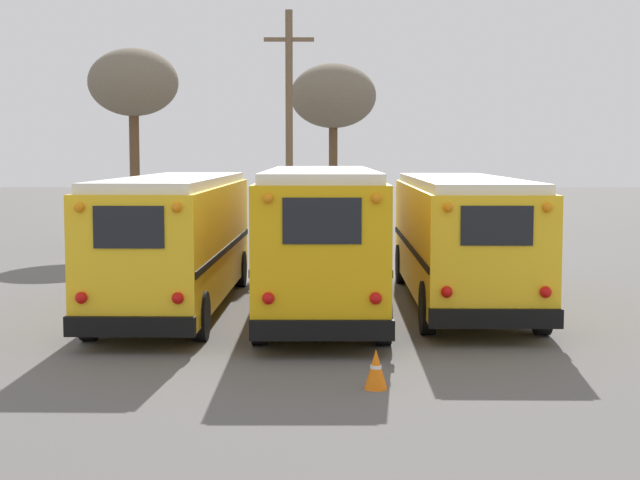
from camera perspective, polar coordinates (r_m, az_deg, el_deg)
name	(u,v)px	position (r m, az deg, el deg)	size (l,w,h in m)	color
ground_plane	(320,312)	(22.36, 0.00, -4.21)	(160.00, 160.00, 0.00)	#5B5956
school_bus_0	(176,238)	(22.79, -8.38, 0.14)	(2.59, 10.44, 3.07)	yellow
school_bus_1	(320,235)	(22.10, 0.00, 0.29)	(2.65, 10.34, 3.25)	#EAAA0F
school_bus_2	(460,235)	(23.44, 8.15, 0.28)	(2.68, 10.51, 3.03)	yellow
utility_pole	(289,127)	(35.51, -1.84, 6.58)	(1.80, 0.26, 8.69)	brown
bare_tree_0	(133,85)	(38.53, -10.85, 8.88)	(3.44, 3.44, 7.59)	brown
bare_tree_1	(333,97)	(41.27, 0.74, 8.30)	(3.58, 3.58, 7.32)	brown
traffic_cone	(375,369)	(15.17, 3.23, -7.51)	(0.36, 0.36, 0.62)	orange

